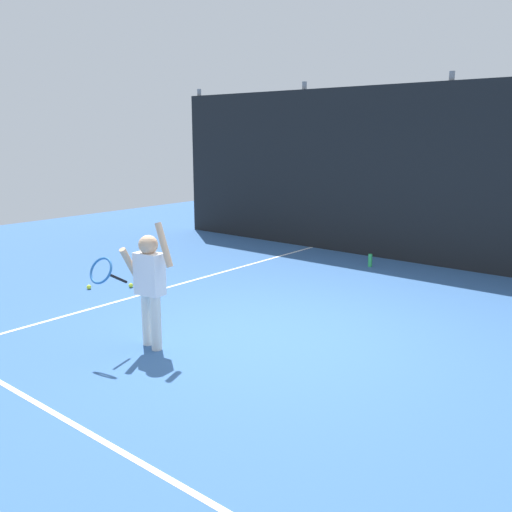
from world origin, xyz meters
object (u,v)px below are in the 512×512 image
(tennis_ball_3, at_px, (131,285))
(water_bottle, at_px, (370,260))
(tennis_player, at_px, (148,281))
(tennis_ball_0, at_px, (89,287))

(tennis_ball_3, bearing_deg, water_bottle, 58.48)
(tennis_player, height_order, tennis_ball_0, tennis_player)
(water_bottle, height_order, tennis_ball_0, water_bottle)
(tennis_player, xyz_separation_m, water_bottle, (0.06, 4.75, -0.62))
(tennis_player, distance_m, tennis_ball_3, 2.53)
(tennis_ball_0, bearing_deg, tennis_player, -20.14)
(tennis_ball_3, bearing_deg, tennis_ball_0, -132.24)
(tennis_ball_0, xyz_separation_m, tennis_ball_3, (0.40, 0.44, 0.00))
(water_bottle, bearing_deg, tennis_ball_0, -122.91)
(tennis_ball_0, bearing_deg, water_bottle, 57.09)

